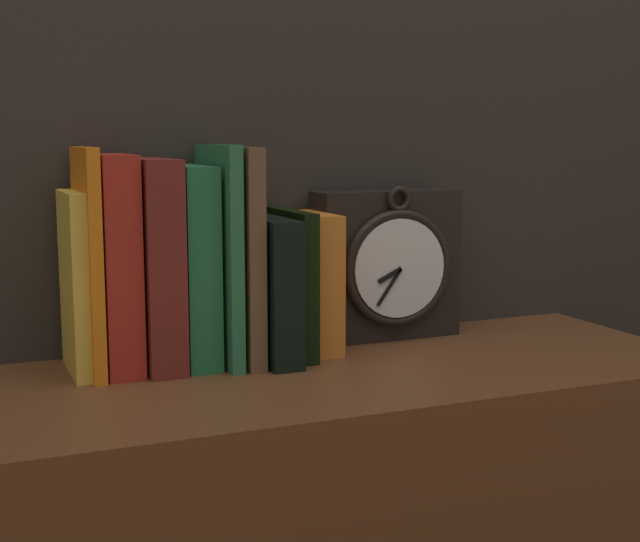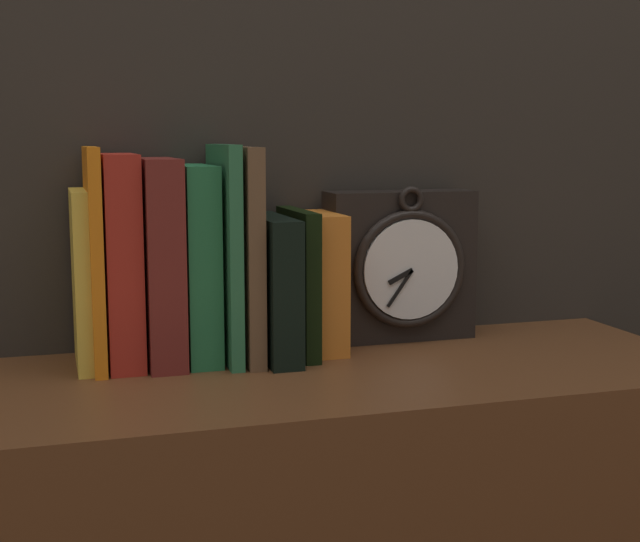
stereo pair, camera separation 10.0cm
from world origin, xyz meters
name	(u,v)px [view 2 (the right image)]	position (x,y,z in m)	size (l,w,h in m)	color
wall_back	(275,48)	(0.00, 0.20, 1.30)	(6.00, 0.05, 2.60)	#2D2823
clock	(401,266)	(0.15, 0.12, 1.02)	(0.20, 0.08, 0.20)	black
book_slot0_yellow	(81,279)	(-0.26, 0.10, 1.02)	(0.02, 0.12, 0.20)	yellow
book_slot1_orange	(94,258)	(-0.24, 0.10, 1.05)	(0.01, 0.13, 0.25)	orange
book_slot2_red	(121,261)	(-0.21, 0.10, 1.04)	(0.04, 0.13, 0.25)	#AD271C
book_slot3_maroon	(160,262)	(-0.17, 0.09, 1.04)	(0.04, 0.14, 0.24)	maroon
book_slot4_green	(197,263)	(-0.12, 0.10, 1.04)	(0.04, 0.13, 0.23)	#236B3E
book_slot5_green	(225,253)	(-0.09, 0.09, 1.05)	(0.02, 0.14, 0.26)	#2C6E45
book_slot6_brown	(244,254)	(-0.07, 0.09, 1.05)	(0.02, 0.15, 0.25)	brown
book_slot7_black	(272,287)	(-0.04, 0.08, 1.01)	(0.04, 0.16, 0.17)	black
book_slot8_black	(296,282)	(0.00, 0.09, 1.01)	(0.02, 0.14, 0.18)	black
book_slot9_orange	(320,282)	(0.03, 0.10, 1.01)	(0.04, 0.12, 0.17)	orange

